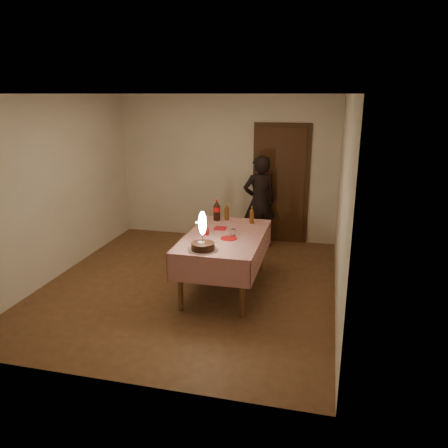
{
  "coord_description": "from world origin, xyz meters",
  "views": [
    {
      "loc": [
        1.8,
        -5.42,
        2.6
      ],
      "look_at": [
        0.51,
        -0.06,
        0.95
      ],
      "focal_mm": 35.0,
      "sensor_mm": 36.0,
      "label": 1
    }
  ],
  "objects_px": {
    "dining_table": "(225,242)",
    "birthday_cake": "(203,241)",
    "photographer": "(260,202)",
    "red_cup": "(206,231)",
    "cola_bottle": "(217,210)",
    "amber_bottle_right": "(252,215)",
    "amber_bottle_left": "(227,212)",
    "clear_cup": "(233,232)",
    "red_plate": "(229,238)"
  },
  "relations": [
    {
      "from": "red_cup",
      "to": "photographer",
      "type": "xyz_separation_m",
      "value": [
        0.42,
        1.93,
        -0.03
      ]
    },
    {
      "from": "dining_table",
      "to": "birthday_cake",
      "type": "height_order",
      "value": "birthday_cake"
    },
    {
      "from": "dining_table",
      "to": "amber_bottle_left",
      "type": "height_order",
      "value": "amber_bottle_left"
    },
    {
      "from": "clear_cup",
      "to": "amber_bottle_right",
      "type": "bearing_deg",
      "value": 77.35
    },
    {
      "from": "cola_bottle",
      "to": "photographer",
      "type": "bearing_deg",
      "value": 69.58
    },
    {
      "from": "dining_table",
      "to": "red_plate",
      "type": "xyz_separation_m",
      "value": [
        0.09,
        -0.15,
        0.11
      ]
    },
    {
      "from": "clear_cup",
      "to": "amber_bottle_right",
      "type": "relative_size",
      "value": 0.35
    },
    {
      "from": "birthday_cake",
      "to": "cola_bottle",
      "type": "relative_size",
      "value": 1.53
    },
    {
      "from": "red_plate",
      "to": "red_cup",
      "type": "distance_m",
      "value": 0.35
    },
    {
      "from": "red_cup",
      "to": "clear_cup",
      "type": "xyz_separation_m",
      "value": [
        0.36,
        0.06,
        -0.01
      ]
    },
    {
      "from": "amber_bottle_right",
      "to": "photographer",
      "type": "height_order",
      "value": "photographer"
    },
    {
      "from": "clear_cup",
      "to": "red_plate",
      "type": "bearing_deg",
      "value": -100.7
    },
    {
      "from": "clear_cup",
      "to": "birthday_cake",
      "type": "bearing_deg",
      "value": -110.45
    },
    {
      "from": "red_plate",
      "to": "clear_cup",
      "type": "bearing_deg",
      "value": 79.3
    },
    {
      "from": "birthday_cake",
      "to": "red_cup",
      "type": "bearing_deg",
      "value": 102.13
    },
    {
      "from": "red_cup",
      "to": "amber_bottle_left",
      "type": "distance_m",
      "value": 0.78
    },
    {
      "from": "dining_table",
      "to": "red_cup",
      "type": "relative_size",
      "value": 17.2
    },
    {
      "from": "red_cup",
      "to": "amber_bottle_left",
      "type": "height_order",
      "value": "amber_bottle_left"
    },
    {
      "from": "red_plate",
      "to": "photographer",
      "type": "bearing_deg",
      "value": 87.6
    },
    {
      "from": "red_plate",
      "to": "cola_bottle",
      "type": "distance_m",
      "value": 0.89
    },
    {
      "from": "birthday_cake",
      "to": "clear_cup",
      "type": "height_order",
      "value": "birthday_cake"
    },
    {
      "from": "dining_table",
      "to": "amber_bottle_right",
      "type": "bearing_deg",
      "value": 67.5
    },
    {
      "from": "amber_bottle_left",
      "to": "photographer",
      "type": "distance_m",
      "value": 1.2
    },
    {
      "from": "cola_bottle",
      "to": "red_cup",
      "type": "bearing_deg",
      "value": -87.34
    },
    {
      "from": "cola_bottle",
      "to": "photographer",
      "type": "distance_m",
      "value": 1.3
    },
    {
      "from": "dining_table",
      "to": "amber_bottle_left",
      "type": "bearing_deg",
      "value": 101.17
    },
    {
      "from": "photographer",
      "to": "dining_table",
      "type": "bearing_deg",
      "value": -95.3
    },
    {
      "from": "birthday_cake",
      "to": "cola_bottle",
      "type": "distance_m",
      "value": 1.3
    },
    {
      "from": "photographer",
      "to": "amber_bottle_right",
      "type": "bearing_deg",
      "value": -86.25
    },
    {
      "from": "birthday_cake",
      "to": "photographer",
      "type": "height_order",
      "value": "photographer"
    },
    {
      "from": "birthday_cake",
      "to": "clear_cup",
      "type": "xyz_separation_m",
      "value": [
        0.24,
        0.63,
        -0.07
      ]
    },
    {
      "from": "cola_bottle",
      "to": "amber_bottle_right",
      "type": "xyz_separation_m",
      "value": [
        0.53,
        -0.04,
        -0.03
      ]
    },
    {
      "from": "birthday_cake",
      "to": "amber_bottle_left",
      "type": "bearing_deg",
      "value": 90.78
    },
    {
      "from": "clear_cup",
      "to": "photographer",
      "type": "xyz_separation_m",
      "value": [
        0.06,
        1.87,
        -0.02
      ]
    },
    {
      "from": "cola_bottle",
      "to": "amber_bottle_left",
      "type": "bearing_deg",
      "value": 21.93
    },
    {
      "from": "amber_bottle_left",
      "to": "photographer",
      "type": "xyz_separation_m",
      "value": [
        0.31,
        1.16,
        -0.1
      ]
    },
    {
      "from": "amber_bottle_left",
      "to": "birthday_cake",
      "type": "bearing_deg",
      "value": -89.22
    },
    {
      "from": "red_cup",
      "to": "cola_bottle",
      "type": "bearing_deg",
      "value": 92.66
    },
    {
      "from": "red_cup",
      "to": "red_plate",
      "type": "bearing_deg",
      "value": -14.19
    },
    {
      "from": "clear_cup",
      "to": "amber_bottle_right",
      "type": "height_order",
      "value": "amber_bottle_right"
    },
    {
      "from": "dining_table",
      "to": "amber_bottle_right",
      "type": "relative_size",
      "value": 6.75
    },
    {
      "from": "photographer",
      "to": "red_cup",
      "type": "bearing_deg",
      "value": -102.24
    },
    {
      "from": "dining_table",
      "to": "birthday_cake",
      "type": "relative_size",
      "value": 3.54
    },
    {
      "from": "dining_table",
      "to": "clear_cup",
      "type": "relative_size",
      "value": 19.11
    },
    {
      "from": "birthday_cake",
      "to": "red_cup",
      "type": "xyz_separation_m",
      "value": [
        -0.12,
        0.58,
        -0.07
      ]
    },
    {
      "from": "red_cup",
      "to": "clear_cup",
      "type": "distance_m",
      "value": 0.37
    },
    {
      "from": "clear_cup",
      "to": "amber_bottle_left",
      "type": "height_order",
      "value": "amber_bottle_left"
    },
    {
      "from": "birthday_cake",
      "to": "clear_cup",
      "type": "distance_m",
      "value": 0.68
    },
    {
      "from": "birthday_cake",
      "to": "amber_bottle_right",
      "type": "relative_size",
      "value": 1.9
    },
    {
      "from": "red_plate",
      "to": "red_cup",
      "type": "bearing_deg",
      "value": 165.81
    }
  ]
}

